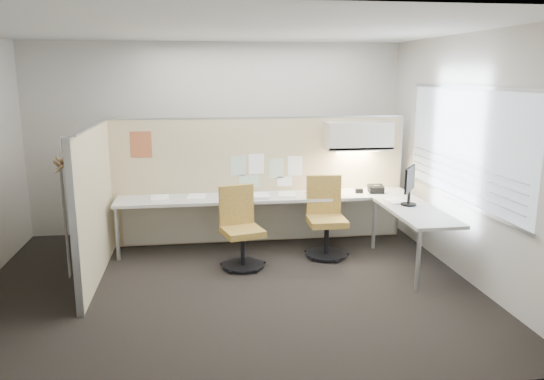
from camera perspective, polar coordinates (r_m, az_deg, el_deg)
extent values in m
cube|color=black|center=(6.14, -4.67, -10.18)|extent=(5.50, 4.50, 0.01)
cube|color=white|center=(5.69, -5.19, 16.97)|extent=(5.50, 4.50, 0.01)
cube|color=beige|center=(7.97, -5.87, 5.52)|extent=(5.50, 0.02, 2.80)
cube|color=beige|center=(3.55, -2.78, -3.11)|extent=(5.50, 0.02, 2.80)
cube|color=beige|center=(6.51, 20.08, 3.27)|extent=(0.02, 4.50, 2.80)
cube|color=#ACB8C8|center=(6.47, 19.98, 4.58)|extent=(0.01, 2.80, 1.30)
cube|color=beige|center=(7.46, -1.35, 1.02)|extent=(4.10, 0.06, 1.75)
cube|color=beige|center=(6.44, -18.54, -1.46)|extent=(0.06, 2.20, 1.75)
cube|color=beige|center=(7.18, -0.63, -0.77)|extent=(4.00, 0.60, 0.04)
cube|color=beige|center=(6.65, 15.27, -2.29)|extent=(0.60, 1.47, 0.04)
cube|color=beige|center=(7.53, -0.89, -3.01)|extent=(3.90, 0.02, 0.64)
cylinder|color=#A5A8AA|center=(7.05, -16.31, -4.61)|extent=(0.05, 0.05, 0.69)
cylinder|color=#A5A8AA|center=(6.06, 15.44, -7.35)|extent=(0.05, 0.05, 0.69)
cylinder|color=#A5A8AA|center=(7.36, 10.92, -3.60)|extent=(0.05, 0.05, 0.69)
cube|color=beige|center=(7.44, 9.26, 5.78)|extent=(0.90, 0.36, 0.38)
cube|color=#FFEABF|center=(7.46, 9.21, 4.18)|extent=(0.60, 0.06, 0.02)
cube|color=#8CBF8C|center=(7.35, -3.65, 2.62)|extent=(0.21, 0.00, 0.28)
cube|color=white|center=(7.37, -1.71, 2.82)|extent=(0.21, 0.00, 0.28)
cube|color=#8CBF8C|center=(7.42, 0.44, 2.34)|extent=(0.21, 0.00, 0.28)
cube|color=white|center=(7.46, 2.49, 2.62)|extent=(0.21, 0.00, 0.28)
cube|color=#8CBF8C|center=(7.41, -2.47, 0.97)|extent=(0.28, 0.00, 0.18)
cube|color=white|center=(7.48, 1.35, 0.93)|extent=(0.21, 0.00, 0.14)
cube|color=orange|center=(7.32, -13.91, 4.77)|extent=(0.28, 0.00, 0.35)
cylinder|color=black|center=(6.63, -3.13, -8.07)|extent=(0.52, 0.52, 0.03)
cylinder|color=black|center=(6.56, -3.15, -6.43)|extent=(0.06, 0.06, 0.40)
cube|color=gold|center=(6.49, -3.18, -4.51)|extent=(0.56, 0.56, 0.08)
cube|color=gold|center=(6.62, -3.85, -1.59)|extent=(0.44, 0.17, 0.50)
cylinder|color=black|center=(7.04, 5.84, -6.88)|extent=(0.54, 0.54, 0.03)
cylinder|color=black|center=(6.97, 5.88, -5.26)|extent=(0.06, 0.06, 0.42)
cube|color=gold|center=(6.90, 5.92, -3.37)|extent=(0.49, 0.49, 0.08)
cube|color=gold|center=(7.04, 5.58, -0.50)|extent=(0.46, 0.08, 0.52)
cylinder|color=black|center=(6.87, 14.46, -1.49)|extent=(0.19, 0.19, 0.02)
cylinder|color=black|center=(6.85, 14.50, -0.82)|extent=(0.04, 0.04, 0.17)
cube|color=black|center=(6.80, 14.61, 1.16)|extent=(0.29, 0.40, 0.31)
cube|color=black|center=(6.80, 14.61, 1.16)|extent=(0.24, 0.35, 0.27)
cube|color=black|center=(7.49, 11.12, 0.10)|extent=(0.22, 0.21, 0.12)
cylinder|color=black|center=(7.47, 10.43, 0.37)|extent=(0.05, 0.17, 0.04)
cube|color=black|center=(7.45, 5.67, 0.01)|extent=(0.15, 0.07, 0.05)
cube|color=black|center=(7.43, 9.35, -0.10)|extent=(0.10, 0.06, 0.06)
cube|color=silver|center=(5.32, -21.07, 5.40)|extent=(0.14, 0.02, 0.02)
cylinder|color=silver|center=(5.35, -21.73, 4.45)|extent=(0.02, 0.02, 0.14)
cube|color=#AD7F4C|center=(5.37, -21.62, 3.08)|extent=(0.02, 0.43, 0.12)
cube|color=#AD7F4C|center=(5.41, -21.82, 2.70)|extent=(0.02, 0.43, 0.12)
cube|color=#AAA8B2|center=(5.45, -21.32, -3.43)|extent=(0.01, 0.07, 1.07)
cube|color=white|center=(7.15, -11.97, -0.83)|extent=(0.25, 0.32, 0.03)
cube|color=white|center=(7.13, -8.12, -0.73)|extent=(0.27, 0.33, 0.02)
cube|color=white|center=(7.03, -4.04, -0.76)|extent=(0.27, 0.33, 0.04)
cube|color=white|center=(7.21, 1.61, -0.49)|extent=(0.27, 0.33, 0.02)
cube|color=white|center=(7.27, 4.78, -0.41)|extent=(0.27, 0.33, 0.02)
cube|color=white|center=(7.03, 13.19, -1.16)|extent=(0.27, 0.33, 0.02)
cube|color=white|center=(7.05, -1.28, -0.67)|extent=(0.23, 0.30, 0.04)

